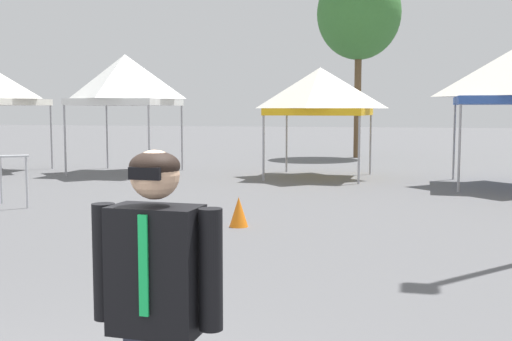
{
  "coord_description": "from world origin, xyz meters",
  "views": [
    {
      "loc": [
        2.1,
        -2.57,
        1.96
      ],
      "look_at": [
        0.49,
        4.13,
        1.3
      ],
      "focal_mm": 44.47,
      "sensor_mm": 36.0,
      "label": 1
    }
  ],
  "objects_px": {
    "canopy_tent_behind_center": "(125,80)",
    "canopy_tent_far_right": "(320,91)",
    "person_foreground": "(157,309)",
    "tree_behind_tents_center": "(359,14)",
    "traffic_cone_lot_center": "(239,212)"
  },
  "relations": [
    {
      "from": "person_foreground",
      "to": "traffic_cone_lot_center",
      "type": "xyz_separation_m",
      "value": [
        -1.62,
        7.46,
        -0.78
      ]
    },
    {
      "from": "person_foreground",
      "to": "tree_behind_tents_center",
      "type": "distance_m",
      "value": 24.09
    },
    {
      "from": "person_foreground",
      "to": "traffic_cone_lot_center",
      "type": "distance_m",
      "value": 7.67
    },
    {
      "from": "tree_behind_tents_center",
      "to": "traffic_cone_lot_center",
      "type": "bearing_deg",
      "value": -92.43
    },
    {
      "from": "canopy_tent_far_right",
      "to": "traffic_cone_lot_center",
      "type": "relative_size",
      "value": 6.27
    },
    {
      "from": "canopy_tent_far_right",
      "to": "tree_behind_tents_center",
      "type": "bearing_deg",
      "value": 86.81
    },
    {
      "from": "canopy_tent_far_right",
      "to": "traffic_cone_lot_center",
      "type": "distance_m",
      "value": 8.43
    },
    {
      "from": "canopy_tent_far_right",
      "to": "tree_behind_tents_center",
      "type": "distance_m",
      "value": 8.68
    },
    {
      "from": "person_foreground",
      "to": "tree_behind_tents_center",
      "type": "relative_size",
      "value": 0.23
    },
    {
      "from": "tree_behind_tents_center",
      "to": "traffic_cone_lot_center",
      "type": "distance_m",
      "value": 17.07
    },
    {
      "from": "canopy_tent_far_right",
      "to": "person_foreground",
      "type": "height_order",
      "value": "canopy_tent_far_right"
    },
    {
      "from": "canopy_tent_behind_center",
      "to": "canopy_tent_far_right",
      "type": "height_order",
      "value": "canopy_tent_behind_center"
    },
    {
      "from": "canopy_tent_far_right",
      "to": "traffic_cone_lot_center",
      "type": "height_order",
      "value": "canopy_tent_far_right"
    },
    {
      "from": "canopy_tent_behind_center",
      "to": "canopy_tent_far_right",
      "type": "xyz_separation_m",
      "value": [
        5.98,
        0.2,
        -0.38
      ]
    },
    {
      "from": "canopy_tent_behind_center",
      "to": "person_foreground",
      "type": "bearing_deg",
      "value": -64.44
    }
  ]
}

